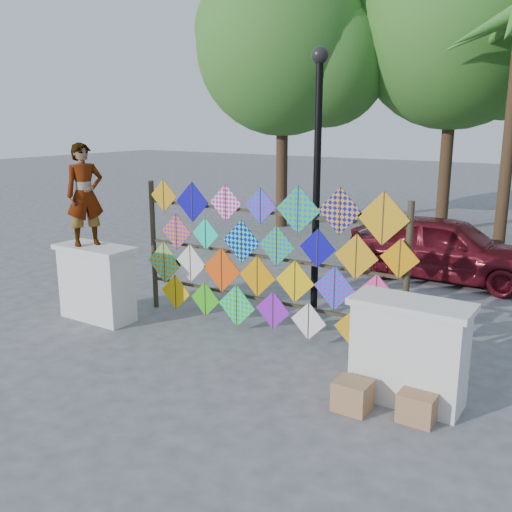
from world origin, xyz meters
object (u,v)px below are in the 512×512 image
object	(u,v)px
vendor_woman	(85,195)
lamppost	(317,159)
kite_rack	(264,259)
sedan	(446,248)

from	to	relation	value
vendor_woman	lamppost	world-z (taller)	lamppost
kite_rack	vendor_woman	world-z (taller)	vendor_woman
kite_rack	vendor_woman	bearing A→B (deg)	-162.21
sedan	lamppost	bearing A→B (deg)	160.64
vendor_woman	sedan	distance (m)	7.39
kite_rack	lamppost	xyz separation A→B (m)	(0.24, 1.27, 1.46)
vendor_woman	lamppost	size ratio (longest dim) A/B	0.38
sedan	lamppost	world-z (taller)	lamppost
sedan	lamppost	size ratio (longest dim) A/B	0.90
kite_rack	lamppost	distance (m)	1.95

